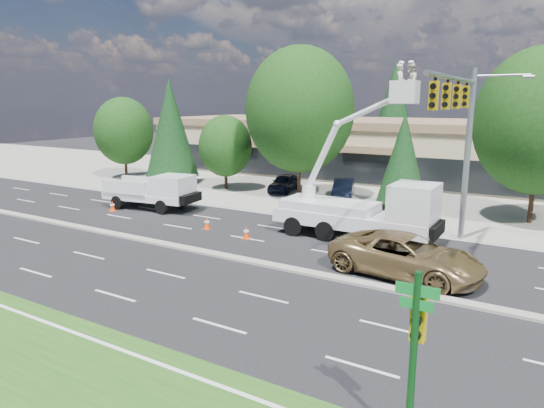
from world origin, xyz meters
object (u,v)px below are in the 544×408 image
Objects in this scene: bucket_truck at (367,204)px; minivan at (406,256)px; street_sign_pole at (415,341)px; signal_mast at (463,129)px; utility_pickup at (155,195)px.

minivan is (3.30, -4.25, -1.09)m from bucket_truck.
bucket_truck reaches higher than street_sign_pole.
street_sign_pole is 0.62× the size of minivan.
bucket_truck is at bearing 113.35° from street_sign_pole.
bucket_truck is (-6.30, 14.60, -0.46)m from street_sign_pole.
signal_mast reaches higher than utility_pickup.
signal_mast is 6.00m from bucket_truck.
utility_pickup is at bearing -179.07° from bucket_truck.
bucket_truck reaches higher than minivan.
bucket_truck reaches higher than utility_pickup.
minivan is (-3.00, 10.35, -1.55)m from street_sign_pole.
signal_mast reaches higher than street_sign_pole.
signal_mast is at bearing -4.36° from utility_pickup.
street_sign_pole is 10.88m from minivan.
bucket_truck is 5.49m from minivan.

